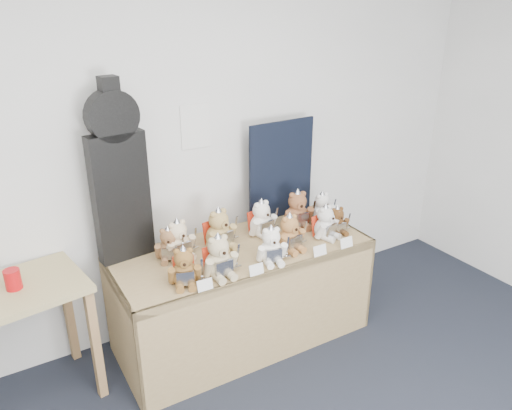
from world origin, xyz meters
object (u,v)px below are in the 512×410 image
teddy_back_centre_right (262,220)px  teddy_front_far_right (326,223)px  teddy_back_end (322,209)px  teddy_front_centre (271,246)px  teddy_front_end (337,222)px  teddy_back_right (298,211)px  guitar_case (119,175)px  teddy_front_far_left (184,268)px  teddy_front_right (290,234)px  teddy_back_far_left (169,245)px  teddy_front_left (219,258)px  teddy_back_centre_left (219,231)px  red_cup (13,279)px  display_table (247,273)px  teddy_back_left (179,241)px

teddy_back_centre_right → teddy_front_far_right: bearing=-45.1°
teddy_front_far_right → teddy_back_end: bearing=41.8°
teddy_front_centre → teddy_front_far_right: 0.51m
teddy_front_end → teddy_back_right: (-0.18, 0.23, 0.03)m
teddy_back_centre_right → teddy_back_right: size_ratio=0.93×
guitar_case → teddy_front_far_left: (0.18, -0.50, -0.45)m
teddy_front_right → teddy_front_end: teddy_front_right is taller
teddy_back_far_left → teddy_front_end: bearing=9.2°
guitar_case → teddy_front_end: size_ratio=5.10×
teddy_front_left → teddy_back_end: 1.04m
guitar_case → teddy_front_right: bearing=-32.9°
guitar_case → teddy_back_far_left: size_ratio=4.62×
teddy_back_centre_left → teddy_back_end: (0.84, -0.03, -0.02)m
red_cup → display_table: bearing=-8.1°
teddy_front_left → teddy_front_centre: teddy_front_left is taller
teddy_front_far_left → teddy_front_left: 0.22m
teddy_back_centre_left → teddy_front_far_right: bearing=-32.6°
red_cup → teddy_back_right: (1.88, -0.04, -0.00)m
guitar_case → red_cup: bearing=-173.1°
teddy_front_end → teddy_back_centre_right: teddy_back_centre_right is taller
teddy_front_left → teddy_back_far_left: bearing=116.5°
teddy_front_far_right → teddy_back_left: size_ratio=0.93×
teddy_back_left → teddy_back_far_left: 0.07m
guitar_case → teddy_back_right: 1.29m
teddy_back_right → teddy_back_end: size_ratio=1.20×
teddy_front_left → teddy_back_left: 0.36m
teddy_back_right → teddy_back_end: bearing=3.3°
display_table → teddy_front_end: bearing=-5.2°
teddy_front_end → teddy_back_end: teddy_back_end is taller
teddy_back_centre_left → teddy_front_right: bearing=-48.2°
red_cup → teddy_back_right: size_ratio=0.37×
red_cup → teddy_back_right: 1.88m
teddy_back_centre_right → teddy_back_right: (0.29, -0.02, 0.01)m
teddy_front_far_left → teddy_front_left: teddy_front_left is taller
teddy_front_end → teddy_back_end: 0.21m
teddy_front_right → teddy_back_centre_right: size_ratio=0.98×
teddy_back_end → teddy_front_centre: bearing=-160.9°
guitar_case → teddy_front_far_left: bearing=-76.8°
red_cup → teddy_front_right: bearing=-10.4°
display_table → teddy_front_far_left: bearing=-163.3°
teddy_front_far_right → teddy_back_centre_right: teddy_back_centre_right is taller
teddy_back_left → teddy_back_centre_right: 0.62m
teddy_front_left → teddy_back_far_left: 0.39m
display_table → teddy_front_far_left: 0.58m
teddy_back_centre_right → teddy_front_right: bearing=-90.5°
teddy_front_far_left → teddy_back_left: bearing=91.3°
guitar_case → teddy_back_centre_left: guitar_case is taller
teddy_front_left → teddy_front_right: size_ratio=1.07×
red_cup → teddy_back_end: bearing=-1.7°
teddy_front_left → teddy_back_end: (1.00, 0.29, -0.02)m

